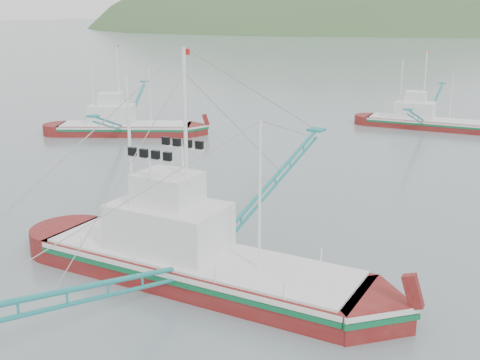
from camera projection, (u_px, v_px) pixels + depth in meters
The scene contains 5 objects.
ground at pixel (179, 260), 33.16m from camera, with size 1200.00×1200.00×0.00m, color slate.
main_boat at pixel (193, 247), 30.22m from camera, with size 17.54×31.07×12.61m.
bg_boat_far at pixel (424, 115), 69.37m from camera, with size 13.45×23.57×9.60m.
bg_boat_left at pixel (124, 114), 65.68m from camera, with size 18.18×23.60×10.51m.
headland_left at pixel (311, 28), 416.81m from camera, with size 448.00×308.00×210.00m, color #36562C.
Camera 1 is at (19.95, -23.52, 13.40)m, focal length 45.00 mm.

